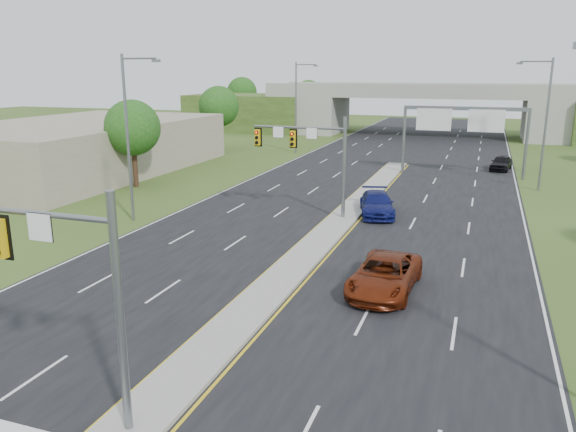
# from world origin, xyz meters

# --- Properties ---
(road) EXTENTS (24.00, 160.00, 0.02)m
(road) POSITION_xyz_m (0.00, 35.00, 0.01)
(road) COLOR black
(road) RESTS_ON ground
(median) EXTENTS (2.00, 54.00, 0.16)m
(median) POSITION_xyz_m (0.00, 23.00, 0.10)
(median) COLOR gray
(median) RESTS_ON road
(lane_markings) EXTENTS (23.72, 160.00, 0.01)m
(lane_markings) POSITION_xyz_m (-0.60, 28.91, 0.02)
(lane_markings) COLOR gold
(lane_markings) RESTS_ON road
(signal_mast_near) EXTENTS (6.62, 0.60, 7.00)m
(signal_mast_near) POSITION_xyz_m (-2.26, -0.07, 4.73)
(signal_mast_near) COLOR slate
(signal_mast_near) RESTS_ON ground
(signal_mast_far) EXTENTS (6.62, 0.60, 7.00)m
(signal_mast_far) POSITION_xyz_m (-2.26, 24.93, 4.73)
(signal_mast_far) COLOR slate
(signal_mast_far) RESTS_ON ground
(sign_gantry) EXTENTS (11.58, 0.44, 6.67)m
(sign_gantry) POSITION_xyz_m (6.68, 44.92, 5.24)
(sign_gantry) COLOR slate
(sign_gantry) RESTS_ON ground
(overpass) EXTENTS (80.00, 14.00, 8.10)m
(overpass) POSITION_xyz_m (0.00, 80.00, 3.55)
(overpass) COLOR gray
(overpass) RESTS_ON ground
(lightpole_l_mid) EXTENTS (2.85, 0.25, 11.00)m
(lightpole_l_mid) POSITION_xyz_m (-13.30, 20.00, 6.10)
(lightpole_l_mid) COLOR slate
(lightpole_l_mid) RESTS_ON ground
(lightpole_l_far) EXTENTS (2.85, 0.25, 11.00)m
(lightpole_l_far) POSITION_xyz_m (-13.30, 55.00, 6.10)
(lightpole_l_far) COLOR slate
(lightpole_l_far) RESTS_ON ground
(lightpole_r_far) EXTENTS (2.85, 0.25, 11.00)m
(lightpole_r_far) POSITION_xyz_m (13.30, 40.00, 6.10)
(lightpole_r_far) COLOR slate
(lightpole_r_far) RESTS_ON ground
(tree_l_near) EXTENTS (4.80, 4.80, 7.60)m
(tree_l_near) POSITION_xyz_m (-20.00, 30.00, 5.18)
(tree_l_near) COLOR #382316
(tree_l_near) RESTS_ON ground
(tree_l_mid) EXTENTS (5.20, 5.20, 8.12)m
(tree_l_mid) POSITION_xyz_m (-24.00, 55.00, 5.51)
(tree_l_mid) COLOR #382316
(tree_l_mid) RESTS_ON ground
(tree_back_a) EXTENTS (6.00, 6.00, 8.85)m
(tree_back_a) POSITION_xyz_m (-38.00, 94.00, 5.84)
(tree_back_a) COLOR #382316
(tree_back_a) RESTS_ON ground
(tree_back_b) EXTENTS (5.60, 5.60, 8.32)m
(tree_back_b) POSITION_xyz_m (-24.00, 94.00, 5.51)
(tree_back_b) COLOR #382316
(tree_back_b) RESTS_ON ground
(commercial_building) EXTENTS (18.00, 30.00, 5.00)m
(commercial_building) POSITION_xyz_m (-30.00, 35.00, 2.50)
(commercial_building) COLOR gray
(commercial_building) RESTS_ON ground
(car_far_a) EXTENTS (2.97, 5.95, 1.62)m
(car_far_a) POSITION_xyz_m (4.96, 12.88, 0.83)
(car_far_a) COLOR #5D1C09
(car_far_a) RESTS_ON road
(car_far_b) EXTENTS (3.55, 5.87, 1.59)m
(car_far_b) POSITION_xyz_m (1.96, 27.01, 0.82)
(car_far_b) COLOR #0D1250
(car_far_b) RESTS_ON road
(car_far_c) EXTENTS (2.52, 4.69, 1.52)m
(car_far_c) POSITION_xyz_m (10.61, 49.88, 0.78)
(car_far_c) COLOR black
(car_far_c) RESTS_ON road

